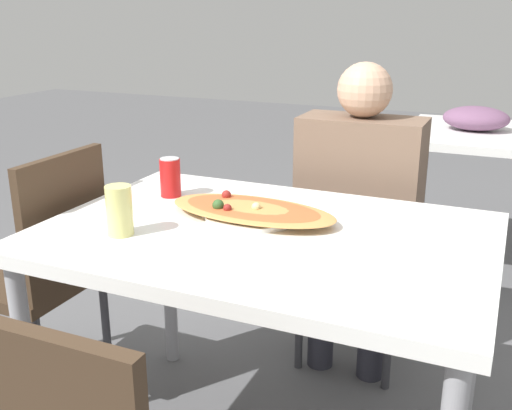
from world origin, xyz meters
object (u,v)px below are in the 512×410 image
(chair_side_left, at_px, (43,266))
(pizza_main, at_px, (251,211))
(soda_can, at_px, (170,177))
(chair_far_seated, at_px, (363,230))
(dining_table, at_px, (265,256))
(person_seated, at_px, (358,195))
(drink_glass, at_px, (119,210))

(chair_side_left, xyz_separation_m, pizza_main, (0.72, 0.10, 0.26))
(chair_side_left, relative_size, soda_can, 7.22)
(chair_side_left, height_order, soda_can, chair_side_left)
(chair_far_seated, relative_size, soda_can, 7.22)
(pizza_main, bearing_deg, soda_can, 164.42)
(dining_table, bearing_deg, chair_side_left, -178.72)
(chair_side_left, relative_size, pizza_main, 1.73)
(person_seated, distance_m, pizza_main, 0.59)
(person_seated, relative_size, pizza_main, 2.22)
(drink_glass, bearing_deg, person_seated, 61.93)
(dining_table, relative_size, chair_side_left, 1.34)
(chair_side_left, distance_m, pizza_main, 0.77)
(person_seated, distance_m, drink_glass, 0.94)
(chair_far_seated, xyz_separation_m, soda_can, (-0.50, -0.58, 0.30))
(soda_can, bearing_deg, chair_far_seated, 49.29)
(chair_side_left, distance_m, soda_can, 0.53)
(person_seated, xyz_separation_m, soda_can, (-0.50, -0.47, 0.13))
(person_seated, xyz_separation_m, pizza_main, (-0.18, -0.56, 0.09))
(chair_far_seated, relative_size, drink_glass, 6.69)
(soda_can, bearing_deg, pizza_main, -15.58)
(chair_side_left, height_order, drink_glass, chair_side_left)
(pizza_main, bearing_deg, dining_table, -46.09)
(dining_table, height_order, drink_glass, drink_glass)
(dining_table, relative_size, chair_far_seated, 1.34)
(person_seated, height_order, soda_can, person_seated)
(chair_far_seated, bearing_deg, chair_side_left, 40.72)
(chair_side_left, bearing_deg, drink_glass, -110.20)
(person_seated, bearing_deg, drink_glass, 61.93)
(chair_side_left, xyz_separation_m, drink_glass, (0.46, -0.17, 0.31))
(dining_table, relative_size, drink_glass, 8.99)
(soda_can, distance_m, drink_glass, 0.36)
(chair_far_seated, height_order, soda_can, chair_far_seated)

